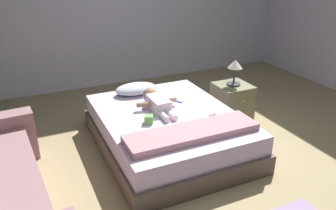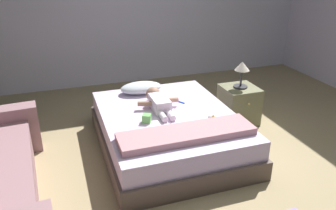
{
  "view_description": "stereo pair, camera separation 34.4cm",
  "coord_description": "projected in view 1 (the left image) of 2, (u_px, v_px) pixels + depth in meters",
  "views": [
    {
      "loc": [
        -1.61,
        -2.32,
        1.97
      ],
      "look_at": [
        -0.22,
        0.69,
        0.51
      ],
      "focal_mm": 36.4,
      "sensor_mm": 36.0,
      "label": 1
    },
    {
      "loc": [
        -1.29,
        -2.45,
        1.97
      ],
      "look_at": [
        -0.22,
        0.69,
        0.51
      ],
      "focal_mm": 36.4,
      "sensor_mm": 36.0,
      "label": 2
    }
  ],
  "objects": [
    {
      "name": "nightstand",
      "position": [
        232.0,
        102.0,
        4.39
      ],
      "size": [
        0.42,
        0.45,
        0.47
      ],
      "color": "#6D6D4B",
      "rests_on": "ground_plane"
    },
    {
      "name": "baby_bottle",
      "position": [
        214.0,
        117.0,
        3.51
      ],
      "size": [
        0.09,
        0.12,
        0.08
      ],
      "color": "white",
      "rests_on": "bed"
    },
    {
      "name": "blanket",
      "position": [
        192.0,
        133.0,
        3.2
      ],
      "size": [
        1.3,
        0.35,
        0.07
      ],
      "color": "#BD858C",
      "rests_on": "bed"
    },
    {
      "name": "lamp",
      "position": [
        235.0,
        67.0,
        4.2
      ],
      "size": [
        0.18,
        0.18,
        0.33
      ],
      "color": "#333338",
      "rests_on": "nightstand"
    },
    {
      "name": "baby",
      "position": [
        156.0,
        102.0,
        3.77
      ],
      "size": [
        0.48,
        0.66,
        0.17
      ],
      "color": "white",
      "rests_on": "bed"
    },
    {
      "name": "toy_block",
      "position": [
        149.0,
        119.0,
        3.44
      ],
      "size": [
        0.11,
        0.11,
        0.08
      ],
      "color": "#6CC15D",
      "rests_on": "bed"
    },
    {
      "name": "ground_plane",
      "position": [
        218.0,
        174.0,
        3.34
      ],
      "size": [
        8.0,
        8.0,
        0.0
      ],
      "primitive_type": "plane",
      "color": "#9C8861"
    },
    {
      "name": "pillow",
      "position": [
        136.0,
        89.0,
        4.16
      ],
      "size": [
        0.51,
        0.3,
        0.13
      ],
      "color": "silver",
      "rests_on": "bed"
    },
    {
      "name": "bed",
      "position": [
        168.0,
        131.0,
        3.75
      ],
      "size": [
        1.44,
        1.84,
        0.41
      ],
      "color": "brown",
      "rests_on": "ground_plane"
    },
    {
      "name": "toothbrush",
      "position": [
        176.0,
        101.0,
        3.96
      ],
      "size": [
        0.08,
        0.13,
        0.02
      ],
      "color": "blue",
      "rests_on": "bed"
    }
  ]
}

